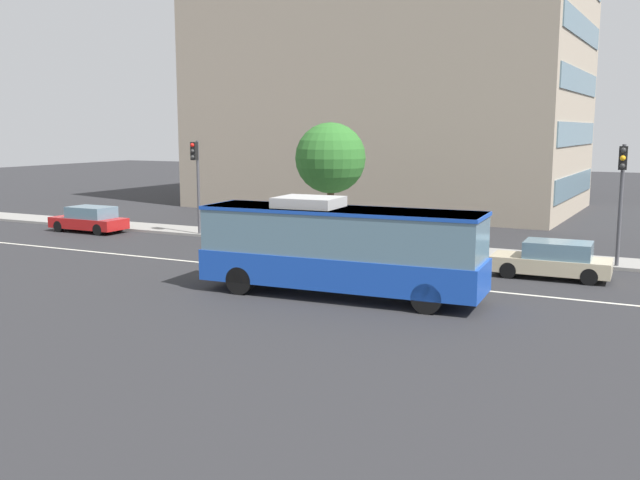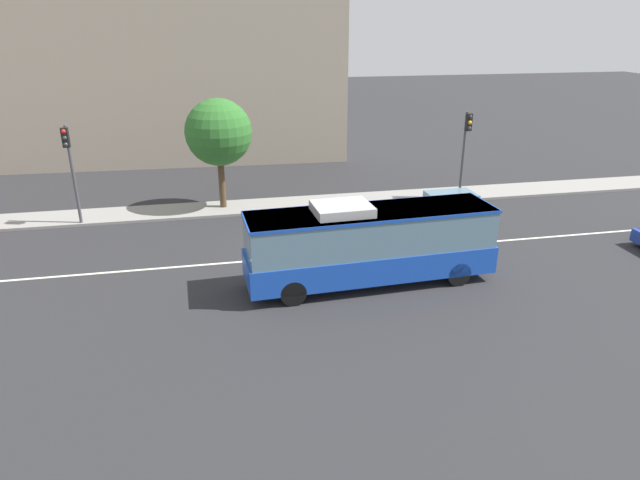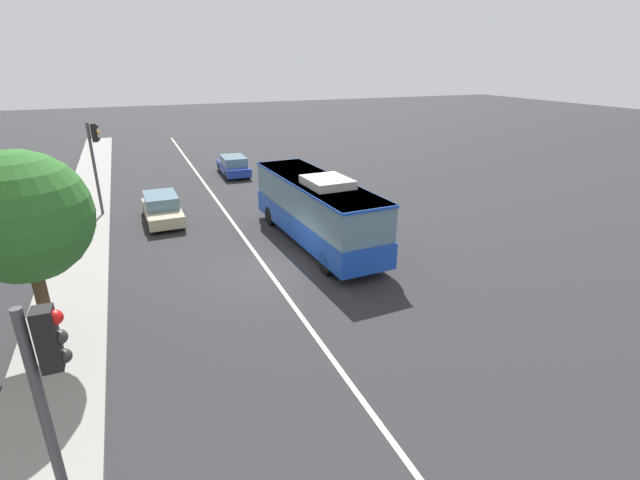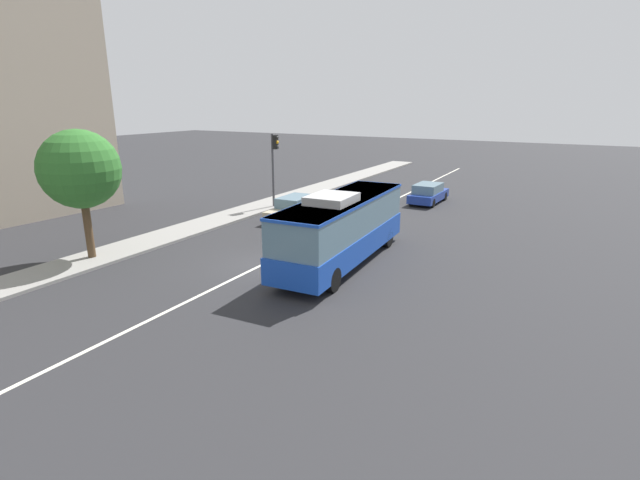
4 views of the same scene
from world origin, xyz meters
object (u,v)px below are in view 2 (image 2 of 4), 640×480
Objects in this scene: transit_bus at (370,241)px; sedan_beige at (447,207)px; traffic_light_near_corner at (466,141)px; traffic_light_mid_block at (70,159)px; street_tree_kerbside_left at (219,133)px.

transit_bus reaches higher than sedan_beige.
traffic_light_mid_block is at bearing -89.32° from traffic_light_near_corner.
street_tree_kerbside_left is (-5.44, 10.72, 2.52)m from transit_bus.
street_tree_kerbside_left is at bearing 101.33° from traffic_light_mid_block.
street_tree_kerbside_left is (-11.68, 4.16, 3.61)m from sedan_beige.
transit_bus is at bearing 45.07° from sedan_beige.
traffic_light_near_corner is at bearing 45.75° from transit_bus.
street_tree_kerbside_left is at bearing -94.65° from traffic_light_near_corner.
transit_bus is 1.94× the size of traffic_light_near_corner.
traffic_light_near_corner is 21.23m from traffic_light_mid_block.
traffic_light_near_corner is 1.00× the size of traffic_light_mid_block.
sedan_beige is (6.24, 6.56, -1.09)m from transit_bus.
sedan_beige is 19.50m from traffic_light_mid_block.
traffic_light_near_corner is 13.90m from street_tree_kerbside_left.
traffic_light_mid_block is (-12.84, 9.40, 1.75)m from transit_bus.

